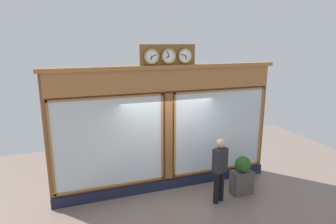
# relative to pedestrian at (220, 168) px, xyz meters

# --- Properties ---
(shop_facade) EXTENTS (6.20, 0.42, 3.93)m
(shop_facade) POSITION_rel_pedestrian_xyz_m (0.99, -1.19, 0.80)
(shop_facade) COLOR brown
(shop_facade) RESTS_ON ground_plane
(pedestrian) EXTENTS (0.42, 0.34, 1.69)m
(pedestrian) POSITION_rel_pedestrian_xyz_m (0.00, 0.00, 0.00)
(pedestrian) COLOR black
(pedestrian) RESTS_ON ground_plane
(planter_box) EXTENTS (0.56, 0.36, 0.64)m
(planter_box) POSITION_rel_pedestrian_xyz_m (-0.79, -0.16, -0.61)
(planter_box) COLOR #4C4742
(planter_box) RESTS_ON ground_plane
(planter_shrub) EXTENTS (0.42, 0.42, 0.42)m
(planter_shrub) POSITION_rel_pedestrian_xyz_m (-0.79, -0.16, -0.08)
(planter_shrub) COLOR #285623
(planter_shrub) RESTS_ON planter_box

